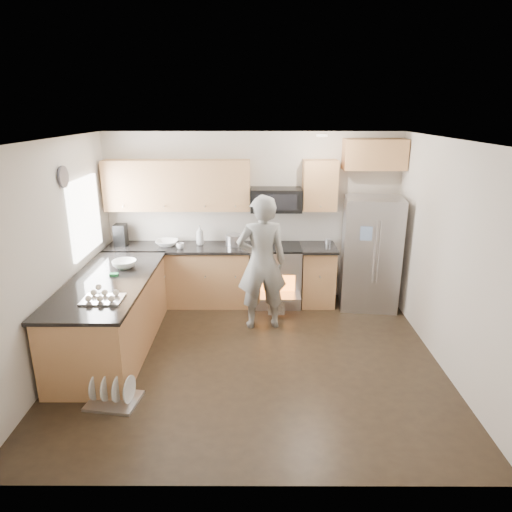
{
  "coord_description": "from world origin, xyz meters",
  "views": [
    {
      "loc": [
        0.07,
        -4.94,
        2.91
      ],
      "look_at": [
        0.05,
        0.5,
        1.15
      ],
      "focal_mm": 32.0,
      "sensor_mm": 36.0,
      "label": 1
    }
  ],
  "objects_px": {
    "stove_range": "(275,262)",
    "person": "(262,263)",
    "dish_rack": "(113,395)",
    "refrigerator": "(370,253)"
  },
  "relations": [
    {
      "from": "stove_range",
      "to": "person",
      "type": "xyz_separation_m",
      "value": [
        -0.22,
        -0.81,
        0.26
      ]
    },
    {
      "from": "dish_rack",
      "to": "person",
      "type": "bearing_deg",
      "value": 48.78
    },
    {
      "from": "stove_range",
      "to": "refrigerator",
      "type": "distance_m",
      "value": 1.43
    },
    {
      "from": "refrigerator",
      "to": "dish_rack",
      "type": "relative_size",
      "value": 3.0
    },
    {
      "from": "stove_range",
      "to": "person",
      "type": "bearing_deg",
      "value": -105.05
    },
    {
      "from": "refrigerator",
      "to": "person",
      "type": "height_order",
      "value": "person"
    },
    {
      "from": "person",
      "to": "stove_range",
      "type": "bearing_deg",
      "value": -113.41
    },
    {
      "from": "stove_range",
      "to": "refrigerator",
      "type": "relative_size",
      "value": 1.06
    },
    {
      "from": "refrigerator",
      "to": "dish_rack",
      "type": "xyz_separation_m",
      "value": [
        -3.19,
        -2.47,
        -0.76
      ]
    },
    {
      "from": "person",
      "to": "dish_rack",
      "type": "height_order",
      "value": "person"
    }
  ]
}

